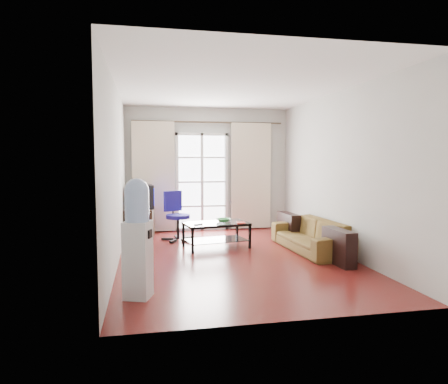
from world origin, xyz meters
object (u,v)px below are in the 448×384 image
object	(u,v)px
tv_stand	(140,223)
water_cooler	(137,236)
coffee_table	(216,231)
crt_tv	(139,197)
task_chair	(177,226)
sofa	(310,235)

from	to	relation	value
tv_stand	water_cooler	xyz separation A→B (m)	(0.02, -3.52, 0.42)
coffee_table	tv_stand	distance (m)	1.77
crt_tv	task_chair	world-z (taller)	crt_tv
sofa	task_chair	xyz separation A→B (m)	(-2.19, 1.31, 0.01)
coffee_table	tv_stand	bearing A→B (deg)	139.59
sofa	tv_stand	world-z (taller)	tv_stand
sofa	task_chair	bearing A→B (deg)	-124.30
sofa	coffee_table	size ratio (longest dim) A/B	1.56
task_chair	water_cooler	size ratio (longest dim) A/B	0.70
coffee_table	crt_tv	size ratio (longest dim) A/B	2.14
crt_tv	water_cooler	bearing A→B (deg)	-95.75
coffee_table	task_chair	size ratio (longest dim) A/B	1.26
sofa	water_cooler	bearing A→B (deg)	-60.90
sofa	crt_tv	distance (m)	3.42
coffee_table	crt_tv	distance (m)	1.87
coffee_table	tv_stand	xyz separation A→B (m)	(-1.35, 1.15, 0.01)
coffee_table	tv_stand	world-z (taller)	tv_stand
coffee_table	water_cooler	bearing A→B (deg)	-119.12
tv_stand	water_cooler	distance (m)	3.55
task_chair	sofa	bearing A→B (deg)	-54.14
sofa	tv_stand	size ratio (longest dim) A/B	2.32
coffee_table	crt_tv	xyz separation A→B (m)	(-1.35, 1.18, 0.54)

